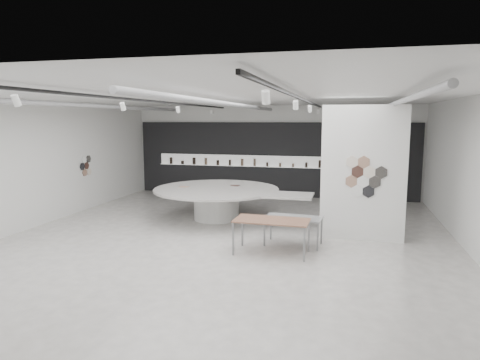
% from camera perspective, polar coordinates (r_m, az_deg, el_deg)
% --- Properties ---
extents(room, '(12.02, 14.02, 3.82)m').
position_cam_1_polar(room, '(11.28, -2.28, 2.23)').
color(room, beige).
rests_on(room, ground).
extents(back_wall_display, '(11.80, 0.27, 3.10)m').
position_cam_1_polar(back_wall_display, '(18.05, 4.06, 2.73)').
color(back_wall_display, black).
rests_on(back_wall_display, ground).
extents(partition_column, '(2.20, 0.38, 3.60)m').
position_cam_1_polar(partition_column, '(11.84, 16.09, 0.86)').
color(partition_column, white).
rests_on(partition_column, ground).
extents(display_island, '(5.16, 4.04, 1.03)m').
position_cam_1_polar(display_island, '(13.84, -2.85, -2.56)').
color(display_island, white).
rests_on(display_island, ground).
extents(sample_table_wood, '(1.81, 0.95, 0.84)m').
position_cam_1_polar(sample_table_wood, '(10.35, 4.25, -5.62)').
color(sample_table_wood, brown).
rests_on(sample_table_wood, ground).
extents(sample_table_stone, '(1.49, 0.83, 0.74)m').
position_cam_1_polar(sample_table_stone, '(11.10, 7.14, -5.24)').
color(sample_table_stone, gray).
rests_on(sample_table_stone, ground).
extents(kitchen_counter, '(1.46, 0.59, 1.14)m').
position_cam_1_polar(kitchen_counter, '(17.51, 13.42, -1.37)').
color(kitchen_counter, white).
rests_on(kitchen_counter, ground).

